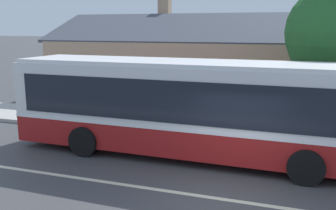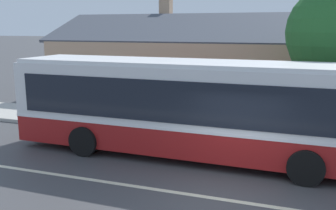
# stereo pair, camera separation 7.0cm
# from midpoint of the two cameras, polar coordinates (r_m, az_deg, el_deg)

# --- Properties ---
(ground_plane) EXTENTS (300.00, 300.00, 0.00)m
(ground_plane) POSITION_cam_midpoint_polar(r_m,az_deg,el_deg) (9.68, 9.04, -14.11)
(ground_plane) COLOR #424244
(sidewalk_far) EXTENTS (60.00, 3.00, 0.15)m
(sidewalk_far) POSITION_cam_midpoint_polar(r_m,az_deg,el_deg) (15.24, 13.13, -4.27)
(sidewalk_far) COLOR #ADAAA3
(sidewalk_far) RESTS_ON ground
(lane_divider_stripe) EXTENTS (60.00, 0.16, 0.01)m
(lane_divider_stripe) POSITION_cam_midpoint_polar(r_m,az_deg,el_deg) (9.68, 9.04, -14.09)
(lane_divider_stripe) COLOR beige
(lane_divider_stripe) RESTS_ON ground
(community_building) EXTENTS (25.18, 8.69, 6.06)m
(community_building) POSITION_cam_midpoint_polar(r_m,az_deg,el_deg) (22.43, 15.57, 5.26)
(community_building) COLOR tan
(community_building) RESTS_ON ground
(transit_bus) EXTENTS (11.97, 2.90, 3.14)m
(transit_bus) POSITION_cam_midpoint_polar(r_m,az_deg,el_deg) (12.21, 3.48, -0.12)
(transit_bus) COLOR maroon
(transit_bus) RESTS_ON ground
(bench_by_building) EXTENTS (1.68, 0.51, 0.94)m
(bench_by_building) POSITION_cam_midpoint_polar(r_m,az_deg,el_deg) (17.50, -14.76, -0.63)
(bench_by_building) COLOR #4C4C4C
(bench_by_building) RESTS_ON sidewalk_far
(street_tree_primary) EXTENTS (3.68, 3.68, 5.87)m
(street_tree_primary) POSITION_cam_midpoint_polar(r_m,az_deg,el_deg) (15.61, 23.95, 9.61)
(street_tree_primary) COLOR #4C3828
(street_tree_primary) RESTS_ON ground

